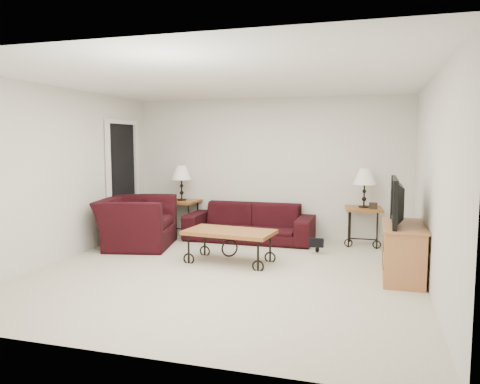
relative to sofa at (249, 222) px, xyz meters
name	(u,v)px	position (x,y,z in m)	size (l,w,h in m)	color
ground	(225,273)	(0.22, -2.02, -0.32)	(5.00, 5.00, 0.00)	beige
wall_back	(268,168)	(0.22, 0.48, 0.93)	(5.00, 0.02, 2.50)	silver
wall_front	(125,202)	(0.22, -4.52, 0.93)	(5.00, 0.02, 2.50)	silver
wall_left	(60,175)	(-2.28, -2.02, 0.93)	(0.02, 5.00, 2.50)	silver
wall_right	(433,183)	(2.72, -2.02, 0.93)	(0.02, 5.00, 2.50)	silver
ceiling	(224,80)	(0.22, -2.02, 2.18)	(5.00, 5.00, 0.00)	white
doorway	(122,181)	(-2.25, -0.37, 0.70)	(0.08, 0.94, 2.04)	black
sofa	(249,222)	(0.00, 0.00, 0.00)	(2.21, 0.86, 0.65)	black
side_table_left	(182,217)	(-1.35, 0.18, 0.00)	(0.59, 0.59, 0.64)	#995D26
side_table_right	(363,226)	(1.92, 0.18, 0.00)	(0.59, 0.59, 0.64)	#995D26
lamp_left	(182,183)	(-1.35, 0.18, 0.64)	(0.36, 0.36, 0.64)	black
lamp_right	(364,188)	(1.92, 0.18, 0.64)	(0.36, 0.36, 0.64)	black
photo_frame_left	(171,198)	(-1.50, 0.03, 0.37)	(0.13, 0.02, 0.11)	black
photo_frame_right	(373,206)	(2.07, 0.03, 0.37)	(0.13, 0.02, 0.11)	black
coffee_table	(230,246)	(0.12, -1.51, -0.09)	(1.25, 0.68, 0.47)	#995D26
armchair	(137,222)	(-1.66, -0.96, 0.08)	(1.25, 1.09, 0.81)	black
throw_pillow	(143,216)	(-1.51, -1.01, 0.20)	(0.37, 0.10, 0.37)	#C75919
tv_stand	(403,251)	(2.45, -1.60, 0.02)	(0.48, 1.14, 0.68)	#A5643D
television	(403,201)	(2.43, -1.60, 0.66)	(1.02, 0.13, 0.59)	black
backpack	(317,239)	(1.25, -0.54, -0.11)	(0.34, 0.26, 0.43)	black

